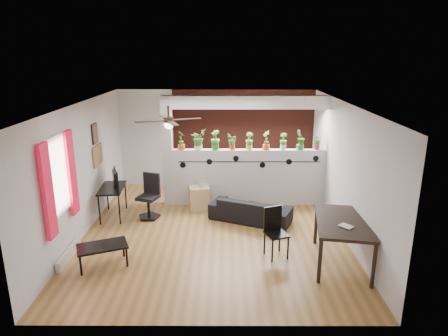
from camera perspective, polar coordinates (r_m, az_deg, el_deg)
room_shell at (r=7.89m, az=-1.57°, el=-0.27°), size 6.30×7.10×2.90m
partition_wall at (r=9.52m, az=3.54°, el=-1.31°), size 3.60×0.18×1.35m
ceiling_header at (r=9.14m, az=3.74°, el=9.36°), size 3.60×0.18×0.30m
pier_column at (r=9.43m, az=-8.07°, el=2.33°), size 0.22×0.20×2.60m
brick_panel at (r=10.78m, az=3.15°, el=4.23°), size 3.90×0.05×2.60m
vine_decal at (r=9.31m, az=3.62°, el=0.89°), size 3.31×0.01×0.30m
window_assembly at (r=7.24m, az=-22.56°, el=-1.36°), size 0.09×1.30×1.55m
baseboard_heater at (r=7.75m, az=-21.30°, el=-11.41°), size 0.08×1.00×0.18m
corkboard at (r=9.23m, az=-17.60°, el=1.73°), size 0.03×0.60×0.45m
framed_art at (r=9.07m, az=-17.98°, el=4.71°), size 0.03×0.34×0.44m
ceiling_fan at (r=7.43m, az=-7.92°, el=6.58°), size 1.19×1.19×0.43m
potted_plant_0 at (r=9.32m, az=-6.13°, el=4.06°), size 0.29×0.30×0.45m
potted_plant_1 at (r=9.28m, az=-3.70°, el=4.17°), size 0.30×0.32×0.48m
potted_plant_2 at (r=9.27m, az=-1.25°, el=4.10°), size 0.30×0.29×0.46m
potted_plant_3 at (r=9.28m, az=1.19°, el=3.87°), size 0.19×0.22×0.38m
potted_plant_4 at (r=9.29m, az=3.64°, el=3.93°), size 0.23×0.20×0.40m
potted_plant_5 at (r=9.32m, az=6.07°, el=4.04°), size 0.26×0.28×0.45m
potted_plant_6 at (r=9.37m, az=8.47°, el=3.85°), size 0.22×0.19×0.39m
potted_plant_7 at (r=9.43m, az=10.86°, el=4.05°), size 0.30×0.28×0.47m
potted_plant_8 at (r=9.52m, az=13.19°, el=3.70°), size 0.19×0.21×0.36m
sofa at (r=8.73m, az=3.82°, el=-5.99°), size 1.78×1.25×0.49m
cube_shelf at (r=9.33m, az=-3.55°, el=-4.27°), size 0.51×0.46×0.55m
cup at (r=9.22m, az=-3.27°, el=-2.38°), size 0.15×0.15×0.10m
computer_desk at (r=9.12m, az=-15.70°, el=-3.06°), size 0.58×0.99×0.69m
monitor at (r=9.21m, az=-15.53°, el=-1.78°), size 0.35×0.18×0.20m
office_chair at (r=8.95m, az=-10.58°, el=-4.37°), size 0.53×0.53×0.98m
dining_table at (r=7.13m, az=16.71°, el=-7.84°), size 1.13×1.60×0.80m
book at (r=6.80m, az=16.66°, el=-8.16°), size 0.26×0.27×0.02m
folding_chair at (r=7.25m, az=7.22°, el=-8.38°), size 0.47×0.47×0.91m
coffee_table at (r=7.23m, az=-17.00°, el=-10.79°), size 0.94×0.74×0.39m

